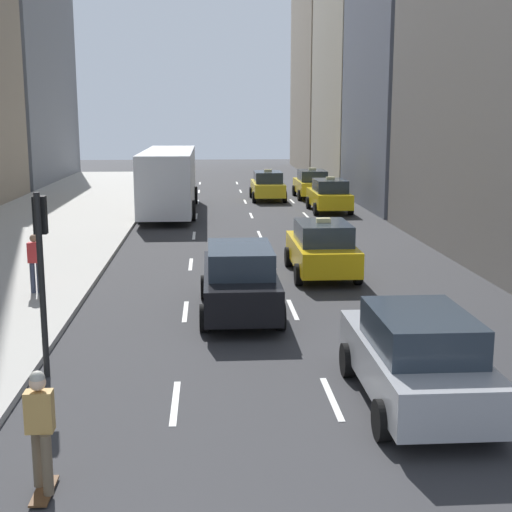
{
  "coord_description": "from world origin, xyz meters",
  "views": [
    {
      "loc": [
        0.44,
        -3.94,
        4.99
      ],
      "look_at": [
        1.6,
        13.4,
        1.57
      ],
      "focal_mm": 50.0,
      "sensor_mm": 36.0,
      "label": 1
    }
  ],
  "objects_px": {
    "city_bus": "(169,178)",
    "pedestrian_far_walking": "(35,260)",
    "skateboarder": "(40,427)",
    "taxi_lead": "(322,248)",
    "taxi_second": "(329,195)",
    "taxi_third": "(268,186)",
    "sedan_black_near": "(416,357)",
    "sedan_silver_behind": "(240,279)",
    "taxi_fourth": "(312,184)",
    "traffic_light_pole": "(41,254)"
  },
  "relations": [
    {
      "from": "city_bus",
      "to": "pedestrian_far_walking",
      "type": "relative_size",
      "value": 7.04
    },
    {
      "from": "city_bus",
      "to": "skateboarder",
      "type": "distance_m",
      "value": 28.58
    },
    {
      "from": "skateboarder",
      "to": "taxi_lead",
      "type": "bearing_deg",
      "value": 65.97
    },
    {
      "from": "taxi_second",
      "to": "taxi_third",
      "type": "xyz_separation_m",
      "value": [
        -2.8,
        5.59,
        0.0
      ]
    },
    {
      "from": "taxi_third",
      "to": "sedan_black_near",
      "type": "bearing_deg",
      "value": -90.0
    },
    {
      "from": "sedan_silver_behind",
      "to": "city_bus",
      "type": "relative_size",
      "value": 0.43
    },
    {
      "from": "taxi_third",
      "to": "skateboarder",
      "type": "bearing_deg",
      "value": -99.77
    },
    {
      "from": "taxi_third",
      "to": "taxi_fourth",
      "type": "relative_size",
      "value": 1.0
    },
    {
      "from": "taxi_second",
      "to": "city_bus",
      "type": "distance_m",
      "value": 8.47
    },
    {
      "from": "sedan_black_near",
      "to": "taxi_second",
      "type": "bearing_deg",
      "value": 83.74
    },
    {
      "from": "taxi_second",
      "to": "taxi_fourth",
      "type": "distance_m",
      "value": 6.51
    },
    {
      "from": "city_bus",
      "to": "taxi_lead",
      "type": "bearing_deg",
      "value": -70.13
    },
    {
      "from": "taxi_third",
      "to": "taxi_fourth",
      "type": "height_order",
      "value": "same"
    },
    {
      "from": "taxi_third",
      "to": "sedan_black_near",
      "type": "distance_m",
      "value": 31.13
    },
    {
      "from": "taxi_second",
      "to": "city_bus",
      "type": "height_order",
      "value": "city_bus"
    },
    {
      "from": "sedan_silver_behind",
      "to": "pedestrian_far_walking",
      "type": "relative_size",
      "value": 3.01
    },
    {
      "from": "sedan_silver_behind",
      "to": "skateboarder",
      "type": "height_order",
      "value": "sedan_silver_behind"
    },
    {
      "from": "taxi_fourth",
      "to": "pedestrian_far_walking",
      "type": "relative_size",
      "value": 2.67
    },
    {
      "from": "taxi_lead",
      "to": "taxi_third",
      "type": "relative_size",
      "value": 1.0
    },
    {
      "from": "taxi_third",
      "to": "sedan_silver_behind",
      "type": "height_order",
      "value": "taxi_third"
    },
    {
      "from": "taxi_lead",
      "to": "city_bus",
      "type": "bearing_deg",
      "value": 109.87
    },
    {
      "from": "taxi_lead",
      "to": "city_bus",
      "type": "relative_size",
      "value": 0.38
    },
    {
      "from": "sedan_silver_behind",
      "to": "sedan_black_near",
      "type": "bearing_deg",
      "value": -65.21
    },
    {
      "from": "sedan_black_near",
      "to": "sedan_silver_behind",
      "type": "xyz_separation_m",
      "value": [
        -2.8,
        6.06,
        0.03
      ]
    },
    {
      "from": "taxi_lead",
      "to": "traffic_light_pole",
      "type": "xyz_separation_m",
      "value": [
        -6.75,
        -8.47,
        1.53
      ]
    },
    {
      "from": "traffic_light_pole",
      "to": "pedestrian_far_walking",
      "type": "bearing_deg",
      "value": 104.84
    },
    {
      "from": "taxi_second",
      "to": "sedan_silver_behind",
      "type": "height_order",
      "value": "taxi_second"
    },
    {
      "from": "city_bus",
      "to": "traffic_light_pole",
      "type": "xyz_separation_m",
      "value": [
        -1.14,
        -24.0,
        0.62
      ]
    },
    {
      "from": "taxi_second",
      "to": "sedan_silver_behind",
      "type": "distance_m",
      "value": 20.26
    },
    {
      "from": "taxi_third",
      "to": "pedestrian_far_walking",
      "type": "height_order",
      "value": "taxi_third"
    },
    {
      "from": "taxi_fourth",
      "to": "sedan_silver_behind",
      "type": "distance_m",
      "value": 26.58
    },
    {
      "from": "sedan_black_near",
      "to": "city_bus",
      "type": "relative_size",
      "value": 0.39
    },
    {
      "from": "taxi_third",
      "to": "sedan_silver_behind",
      "type": "relative_size",
      "value": 0.89
    },
    {
      "from": "taxi_third",
      "to": "city_bus",
      "type": "height_order",
      "value": "city_bus"
    },
    {
      "from": "taxi_fourth",
      "to": "city_bus",
      "type": "height_order",
      "value": "city_bus"
    },
    {
      "from": "sedan_black_near",
      "to": "city_bus",
      "type": "distance_m",
      "value": 26.54
    },
    {
      "from": "taxi_fourth",
      "to": "sedan_black_near",
      "type": "bearing_deg",
      "value": -94.99
    },
    {
      "from": "sedan_black_near",
      "to": "taxi_lead",
      "type": "bearing_deg",
      "value": 90.0
    },
    {
      "from": "sedan_black_near",
      "to": "sedan_silver_behind",
      "type": "distance_m",
      "value": 6.68
    },
    {
      "from": "sedan_black_near",
      "to": "traffic_light_pole",
      "type": "height_order",
      "value": "traffic_light_pole"
    },
    {
      "from": "city_bus",
      "to": "taxi_second",
      "type": "bearing_deg",
      "value": -2.65
    },
    {
      "from": "sedan_silver_behind",
      "to": "taxi_second",
      "type": "bearing_deg",
      "value": 73.96
    },
    {
      "from": "taxi_lead",
      "to": "taxi_fourth",
      "type": "height_order",
      "value": "same"
    },
    {
      "from": "pedestrian_far_walking",
      "to": "city_bus",
      "type": "bearing_deg",
      "value": 81.19
    },
    {
      "from": "sedan_silver_behind",
      "to": "city_bus",
      "type": "distance_m",
      "value": 20.08
    },
    {
      "from": "city_bus",
      "to": "traffic_light_pole",
      "type": "relative_size",
      "value": 3.23
    },
    {
      "from": "taxi_lead",
      "to": "traffic_light_pole",
      "type": "distance_m",
      "value": 10.94
    },
    {
      "from": "taxi_third",
      "to": "sedan_black_near",
      "type": "relative_size",
      "value": 0.97
    },
    {
      "from": "city_bus",
      "to": "sedan_black_near",
      "type": "bearing_deg",
      "value": -77.79
    },
    {
      "from": "city_bus",
      "to": "taxi_fourth",
      "type": "bearing_deg",
      "value": 36.04
    }
  ]
}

